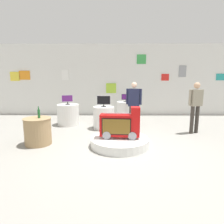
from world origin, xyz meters
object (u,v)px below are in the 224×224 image
object	(u,v)px
tv_on_right_rear	(67,99)
main_display_pedestal	(120,142)
tv_on_center_rear	(104,101)
shopper_browsing_near_truck	(134,102)
display_pedestal_left_rear	(126,111)
bottle_on_side_table	(39,113)
shopper_browsing_rear	(196,104)
display_pedestal_center_rear	(104,118)
tv_on_left_rear	(126,98)
display_pedestal_right_rear	(68,115)
novelty_firetruck_tv	(121,126)
side_table_round	(38,131)

from	to	relation	value
tv_on_right_rear	main_display_pedestal	bearing A→B (deg)	-50.74
tv_on_center_rear	shopper_browsing_near_truck	distance (m)	1.08
display_pedestal_left_rear	bottle_on_side_table	xyz separation A→B (m)	(-2.54, -3.11, 0.47)
shopper_browsing_rear	tv_on_right_rear	bearing A→B (deg)	165.98
display_pedestal_center_rear	tv_on_right_rear	world-z (taller)	tv_on_right_rear
display_pedestal_left_rear	tv_on_right_rear	world-z (taller)	tv_on_right_rear
main_display_pedestal	display_pedestal_center_rear	xyz separation A→B (m)	(-0.52, 1.82, 0.28)
tv_on_left_rear	bottle_on_side_table	bearing A→B (deg)	-129.36
tv_on_left_rear	display_pedestal_right_rear	size ratio (longest dim) A/B	0.47
display_pedestal_center_rear	novelty_firetruck_tv	bearing A→B (deg)	-73.48
novelty_firetruck_tv	tv_on_right_rear	bearing A→B (deg)	129.45
main_display_pedestal	tv_on_right_rear	size ratio (longest dim) A/B	3.71
display_pedestal_left_rear	display_pedestal_center_rear	world-z (taller)	same
display_pedestal_center_rear	tv_on_right_rear	xyz separation A→B (m)	(-1.42, 0.55, 0.61)
bottle_on_side_table	shopper_browsing_rear	world-z (taller)	shopper_browsing_rear
display_pedestal_left_rear	tv_on_right_rear	bearing A→B (deg)	-159.52
display_pedestal_right_rear	side_table_round	size ratio (longest dim) A/B	1.12
display_pedestal_center_rear	tv_on_center_rear	xyz separation A→B (m)	(0.00, -0.00, 0.62)
tv_on_left_rear	bottle_on_side_table	distance (m)	4.01
main_display_pedestal	bottle_on_side_table	distance (m)	2.31
display_pedestal_right_rear	shopper_browsing_rear	distance (m)	4.61
tv_on_center_rear	bottle_on_side_table	size ratio (longest dim) A/B	1.58
main_display_pedestal	shopper_browsing_near_truck	distance (m)	2.13
tv_on_center_rear	display_pedestal_left_rear	bearing A→B (deg)	57.94
display_pedestal_left_rear	shopper_browsing_near_truck	world-z (taller)	shopper_browsing_near_truck
novelty_firetruck_tv	tv_on_left_rear	bearing A→B (deg)	84.00
display_pedestal_center_rear	tv_on_center_rear	world-z (taller)	tv_on_center_rear
shopper_browsing_rear	shopper_browsing_near_truck	bearing A→B (deg)	162.54
display_pedestal_left_rear	shopper_browsing_near_truck	xyz separation A→B (m)	(0.19, -1.35, 0.57)
tv_on_right_rear	side_table_round	distance (m)	2.36
novelty_firetruck_tv	bottle_on_side_table	size ratio (longest dim) A/B	3.36
main_display_pedestal	tv_on_center_rear	xyz separation A→B (m)	(-0.52, 1.82, 0.90)
tv_on_right_rear	side_table_round	world-z (taller)	tv_on_right_rear
main_display_pedestal	shopper_browsing_near_truck	xyz separation A→B (m)	(0.55, 1.88, 0.85)
display_pedestal_center_rear	tv_on_right_rear	distance (m)	1.63
display_pedestal_right_rear	novelty_firetruck_tv	bearing A→B (deg)	-50.61
main_display_pedestal	shopper_browsing_rear	size ratio (longest dim) A/B	0.93
display_pedestal_left_rear	shopper_browsing_near_truck	bearing A→B (deg)	-81.95
display_pedestal_left_rear	side_table_round	xyz separation A→B (m)	(-2.60, -3.11, -0.02)
novelty_firetruck_tv	tv_on_center_rear	bearing A→B (deg)	106.55
display_pedestal_center_rear	shopper_browsing_near_truck	distance (m)	1.22
main_display_pedestal	shopper_browsing_rear	bearing A→B (deg)	26.88
shopper_browsing_near_truck	display_pedestal_center_rear	bearing A→B (deg)	-177.21
tv_on_right_rear	side_table_round	xyz separation A→B (m)	(-0.30, -2.26, -0.63)
tv_on_left_rear	shopper_browsing_near_truck	world-z (taller)	shopper_browsing_near_truck
display_pedestal_right_rear	shopper_browsing_rear	world-z (taller)	shopper_browsing_rear
tv_on_left_rear	tv_on_center_rear	bearing A→B (deg)	-122.12
display_pedestal_left_rear	tv_on_center_rear	xyz separation A→B (m)	(-0.88, -1.41, 0.62)
display_pedestal_left_rear	display_pedestal_right_rear	xyz separation A→B (m)	(-2.30, -0.85, 0.00)
display_pedestal_right_rear	shopper_browsing_near_truck	xyz separation A→B (m)	(2.49, -0.50, 0.57)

